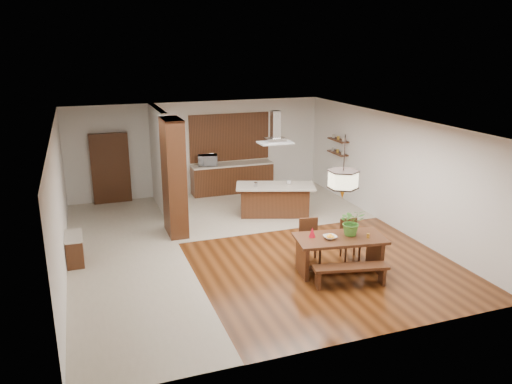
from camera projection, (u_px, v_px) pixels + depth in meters
name	position (u px, v px, depth m)	size (l,w,h in m)	color
room_shell	(244.00, 159.00, 11.36)	(9.00, 9.04, 2.92)	#3E1E0B
tile_hallway	(127.00, 259.00, 11.06)	(2.50, 9.00, 0.01)	#BEB39E
tile_kitchen	(258.00, 207.00, 14.61)	(5.50, 4.00, 0.01)	#BEB39E
soffit_band	(243.00, 123.00, 11.13)	(8.00, 9.00, 0.02)	#432510
partition_pier	(174.00, 178.00, 12.17)	(0.45, 1.00, 2.90)	#321A0E
partition_stub	(160.00, 160.00, 14.06)	(0.18, 2.40, 2.90)	silver
hallway_console	(75.00, 249.00, 10.81)	(0.37, 0.88, 0.63)	#321A0E
hallway_doorway	(111.00, 168.00, 14.75)	(1.10, 0.20, 2.10)	#321A0E
rear_counter	(232.00, 178.00, 15.93)	(2.60, 0.62, 0.95)	#321A0E
kitchen_window	(229.00, 137.00, 15.80)	(2.60, 0.08, 1.50)	#9F692F
shelf_lower	(338.00, 153.00, 15.15)	(0.26, 0.90, 0.04)	#321A0E
shelf_upper	(338.00, 140.00, 15.03)	(0.26, 0.90, 0.04)	#321A0E
dining_table	(340.00, 246.00, 10.32)	(1.96, 1.20, 0.76)	#321A0E
dining_bench	(350.00, 276.00, 9.80)	(1.49, 0.33, 0.42)	#321A0E
dining_chair_left	(310.00, 242.00, 10.79)	(0.42, 0.42, 0.95)	#321A0E
dining_chair_right	(350.00, 240.00, 10.97)	(0.39, 0.39, 0.89)	#321A0E
pendant_lantern	(344.00, 167.00, 9.84)	(0.64, 0.64, 1.31)	beige
foliage_plant	(352.00, 222.00, 10.31)	(0.52, 0.45, 0.57)	#3F7B29
fruit_bowl	(330.00, 237.00, 10.17)	(0.27, 0.27, 0.07)	beige
napkin_cone	(312.00, 232.00, 10.24)	(0.14, 0.14, 0.21)	red
gold_ornament	(368.00, 236.00, 10.22)	(0.06, 0.06, 0.09)	gold
kitchen_island	(275.00, 200.00, 13.78)	(2.32, 1.57, 0.88)	#321A0E
range_hood	(275.00, 127.00, 13.21)	(0.90, 0.55, 0.87)	silver
island_cup	(289.00, 183.00, 13.69)	(0.12, 0.12, 0.10)	silver
microwave	(208.00, 160.00, 15.52)	(0.60, 0.40, 0.33)	silver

